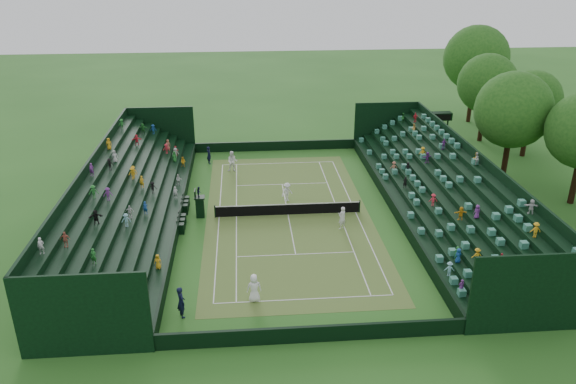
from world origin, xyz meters
name	(u,v)px	position (x,y,z in m)	size (l,w,h in m)	color
ground	(288,215)	(0.00, 0.00, 0.00)	(160.00, 160.00, 0.00)	#25581B
court_surface	(288,215)	(0.00, 0.00, 0.01)	(12.97, 26.77, 0.01)	#397B29
perimeter_wall_north	(275,146)	(0.00, 15.88, 0.50)	(17.17, 0.20, 1.00)	black
perimeter_wall_south	(313,334)	(0.00, -15.88, 0.50)	(17.17, 0.20, 1.00)	black
perimeter_wall_east	(392,206)	(8.48, 0.00, 0.50)	(0.20, 31.77, 1.00)	black
perimeter_wall_west	(180,213)	(-8.48, 0.00, 0.50)	(0.20, 31.77, 1.00)	black
north_grandstand	(444,192)	(12.66, 0.00, 1.55)	(6.60, 32.00, 4.90)	black
south_grandstand	(125,203)	(-12.66, 0.00, 1.55)	(6.60, 32.00, 4.90)	black
tennis_net	(288,209)	(0.00, 0.00, 0.53)	(11.67, 0.10, 1.06)	black
scoreboard_tower	(442,117)	(17.75, 16.00, 3.14)	(2.00, 1.00, 3.70)	black
tree_row	(518,93)	(23.45, 11.59, 6.69)	(11.54, 36.98, 11.61)	black
umpire_chair	(200,204)	(-6.96, 0.27, 1.10)	(0.82, 0.82, 2.57)	black
courtside_chairs	(184,214)	(-8.24, 0.01, 0.43)	(0.52, 5.49, 1.13)	black
player_near_west	(254,288)	(-3.02, -11.77, 0.90)	(0.88, 0.57, 1.80)	white
player_near_east	(342,218)	(3.88, -2.74, 0.91)	(0.66, 0.44, 1.82)	silver
player_far_west	(232,161)	(-4.47, 10.08, 1.00)	(0.97, 0.76, 2.00)	white
player_far_east	(287,192)	(0.15, 2.74, 0.82)	(1.06, 0.61, 1.64)	white
line_judge_north	(209,155)	(-6.80, 12.40, 0.89)	(0.65, 0.43, 1.78)	black
line_judge_south	(181,302)	(-7.23, -12.98, 0.98)	(0.71, 0.47, 1.96)	black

